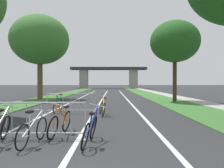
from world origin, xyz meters
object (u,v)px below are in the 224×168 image
crowd_barrier_nearest (43,121)px  bicycle_green_4 (59,105)px  bicycle_white_1 (34,130)px  crowd_barrier_second (72,103)px  tree_right_cypress_far (176,42)px  bicycle_blue_5 (91,130)px  bicycle_orange_2 (62,123)px  tree_left_maple_mid (41,40)px  bicycle_yellow_0 (104,108)px  bicycle_silver_3 (1,130)px

crowd_barrier_nearest → bicycle_green_4: size_ratio=1.52×
crowd_barrier_nearest → bicycle_white_1: bearing=-97.3°
crowd_barrier_second → bicycle_green_4: 0.94m
tree_right_cypress_far → bicycle_green_4: bearing=-143.7°
tree_right_cypress_far → bicycle_blue_5: tree_right_cypress_far is taller
bicycle_orange_2 → bicycle_blue_5: bearing=144.6°
crowd_barrier_second → bicycle_orange_2: 4.57m
tree_left_maple_mid → bicycle_blue_5: tree_left_maple_mid is taller
tree_right_cypress_far → bicycle_white_1: tree_right_cypress_far is taller
crowd_barrier_second → bicycle_orange_2: (0.56, -4.53, -0.14)m
tree_right_cypress_far → crowd_barrier_second: 10.52m
tree_left_maple_mid → crowd_barrier_nearest: bearing=-71.3°
bicycle_white_1 → bicycle_orange_2: bearing=69.8°
tree_right_cypress_far → bicycle_yellow_0: bearing=-128.5°
bicycle_silver_3 → bicycle_white_1: bearing=-10.0°
tree_right_cypress_far → bicycle_silver_3: size_ratio=4.02×
bicycle_yellow_0 → crowd_barrier_second: bearing=151.5°
bicycle_orange_2 → tree_left_maple_mid: bearing=-60.9°
tree_right_cypress_far → bicycle_white_1: 14.51m
crowd_barrier_nearest → bicycle_orange_2: (0.42, 0.48, -0.14)m
tree_left_maple_mid → bicycle_orange_2: (5.22, -13.72, -5.21)m
bicycle_yellow_0 → bicycle_white_1: 5.14m
crowd_barrier_second → bicycle_silver_3: bearing=-98.1°
bicycle_silver_3 → bicycle_green_4: bicycle_green_4 is taller
tree_right_cypress_far → crowd_barrier_nearest: bearing=-121.7°
tree_left_maple_mid → bicycle_white_1: (4.74, -14.67, -5.23)m
bicycle_yellow_0 → bicycle_silver_3: 5.45m
bicycle_white_1 → bicycle_green_4: size_ratio=1.00×
bicycle_orange_2 → bicycle_green_4: bicycle_orange_2 is taller
bicycle_white_1 → bicycle_yellow_0: bearing=79.1°
bicycle_orange_2 → bicycle_blue_5: 1.36m
tree_left_maple_mid → crowd_barrier_nearest: 15.82m
tree_right_cypress_far → crowd_barrier_second: size_ratio=2.64×
tree_right_cypress_far → bicycle_blue_5: size_ratio=3.92×
tree_right_cypress_far → crowd_barrier_second: (-7.16, -6.36, -4.37)m
crowd_barrier_nearest → bicycle_yellow_0: bearing=71.3°
bicycle_yellow_0 → bicycle_green_4: 2.65m
tree_left_maple_mid → bicycle_white_1: bearing=-72.1°
bicycle_silver_3 → bicycle_blue_5: bicycle_blue_5 is taller
bicycle_orange_2 → bicycle_green_4: (-1.33, 5.05, 0.00)m
crowd_barrier_second → bicycle_yellow_0: (1.64, -0.58, -0.14)m
bicycle_white_1 → bicycle_silver_3: bicycle_silver_3 is taller
crowd_barrier_second → tree_left_maple_mid: bearing=116.9°
crowd_barrier_nearest → bicycle_orange_2: crowd_barrier_nearest is taller
tree_left_maple_mid → bicycle_yellow_0: size_ratio=4.55×
tree_left_maple_mid → bicycle_silver_3: (3.88, -14.65, -5.21)m
bicycle_white_1 → bicycle_blue_5: size_ratio=0.98×
bicycle_yellow_0 → bicycle_white_1: bicycle_yellow_0 is taller
tree_left_maple_mid → bicycle_yellow_0: bearing=-57.2°
tree_right_cypress_far → crowd_barrier_nearest: tree_right_cypress_far is taller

